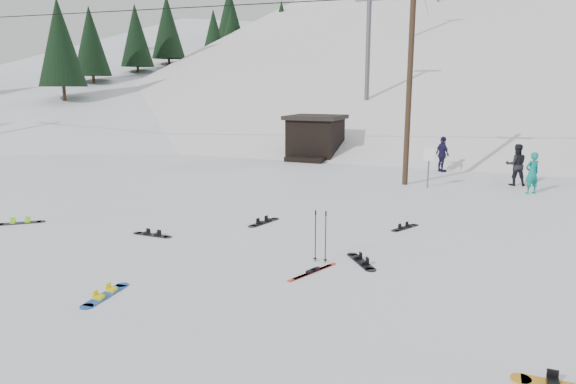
% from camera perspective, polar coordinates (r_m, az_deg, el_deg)
% --- Properties ---
extents(ground, '(200.00, 200.00, 0.00)m').
position_cam_1_polar(ground, '(12.67, -7.90, -9.49)').
color(ground, white).
rests_on(ground, ground).
extents(ski_slope, '(60.00, 85.24, 65.97)m').
position_cam_1_polar(ski_slope, '(67.47, 16.84, -3.06)').
color(ski_slope, white).
rests_on(ski_slope, ground).
extents(ridge_left, '(47.54, 95.03, 58.38)m').
position_cam_1_polar(ridge_left, '(73.44, -12.90, -0.87)').
color(ridge_left, white).
rests_on(ridge_left, ground).
extents(treeline_left, '(20.00, 64.00, 10.00)m').
position_cam_1_polar(treeline_left, '(64.36, -16.03, 7.15)').
color(treeline_left, black).
rests_on(treeline_left, ground).
extents(treeline_crest, '(50.00, 6.00, 10.00)m').
position_cam_1_polar(treeline_crest, '(96.43, 19.27, 8.31)').
color(treeline_crest, black).
rests_on(treeline_crest, ski_slope).
extents(utility_pole, '(2.00, 0.26, 9.00)m').
position_cam_1_polar(utility_pole, '(24.48, 13.34, 11.66)').
color(utility_pole, '#3A2819').
rests_on(utility_pole, ground).
extents(trail_sign, '(0.50, 0.09, 1.85)m').
position_cam_1_polar(trail_sign, '(24.12, 15.37, 3.44)').
color(trail_sign, '#595B60').
rests_on(trail_sign, ground).
extents(lift_hut, '(3.40, 4.10, 2.75)m').
position_cam_1_polar(lift_hut, '(33.15, 3.05, 6.13)').
color(lift_hut, black).
rests_on(lift_hut, ground).
extents(lift_tower_near, '(2.20, 0.36, 8.00)m').
position_cam_1_polar(lift_tower_near, '(41.51, 8.91, 16.09)').
color(lift_tower_near, '#595B60').
rests_on(lift_tower_near, ski_slope).
extents(hero_snowboard, '(0.40, 1.52, 0.11)m').
position_cam_1_polar(hero_snowboard, '(12.25, -19.63, -10.70)').
color(hero_snowboard, '#1B4FB0').
rests_on(hero_snowboard, ground).
extents(hero_skis, '(0.72, 1.68, 0.09)m').
position_cam_1_polar(hero_skis, '(12.94, 2.77, -8.80)').
color(hero_skis, red).
rests_on(hero_skis, ground).
extents(ski_poles, '(0.38, 0.10, 1.39)m').
position_cam_1_polar(ski_poles, '(13.50, 3.63, -4.88)').
color(ski_poles, black).
rests_on(ski_poles, ground).
extents(board_scatter_a, '(1.40, 0.27, 0.10)m').
position_cam_1_polar(board_scatter_a, '(16.55, -14.84, -4.60)').
color(board_scatter_a, black).
rests_on(board_scatter_a, ground).
extents(board_scatter_b, '(0.58, 1.48, 0.11)m').
position_cam_1_polar(board_scatter_b, '(17.47, -2.69, -3.35)').
color(board_scatter_b, black).
rests_on(board_scatter_b, ground).
extents(board_scatter_c, '(1.25, 1.12, 0.11)m').
position_cam_1_polar(board_scatter_c, '(19.60, -27.59, -3.03)').
color(board_scatter_c, black).
rests_on(board_scatter_c, ground).
extents(board_scatter_d, '(1.04, 1.27, 0.11)m').
position_cam_1_polar(board_scatter_d, '(13.77, 8.12, -7.63)').
color(board_scatter_d, black).
rests_on(board_scatter_d, ground).
extents(board_scatter_f, '(0.72, 1.22, 0.09)m').
position_cam_1_polar(board_scatter_f, '(17.23, 12.87, -3.86)').
color(board_scatter_f, black).
rests_on(board_scatter_f, ground).
extents(skier_teal, '(0.78, 0.74, 1.80)m').
position_cam_1_polar(skier_teal, '(24.40, 25.49, 1.91)').
color(skier_teal, '#0C7A6D').
rests_on(skier_teal, ground).
extents(skier_dark, '(1.09, 0.94, 1.94)m').
position_cam_1_polar(skier_dark, '(26.14, 24.01, 2.78)').
color(skier_dark, black).
rests_on(skier_dark, ground).
extents(skier_navy, '(1.07, 1.17, 1.92)m').
position_cam_1_polar(skier_navy, '(28.98, 16.78, 4.04)').
color(skier_navy, '#1A173A').
rests_on(skier_navy, ground).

